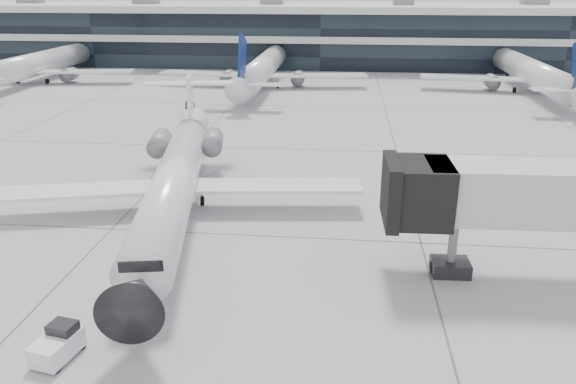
# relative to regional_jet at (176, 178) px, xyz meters

# --- Properties ---
(ground) EXTENTS (220.00, 220.00, 0.00)m
(ground) POSITION_rel_regional_jet_xyz_m (6.48, -3.30, -2.56)
(ground) COLOR #99999C
(ground) RESTS_ON ground
(terminal) EXTENTS (170.00, 22.00, 10.00)m
(terminal) POSITION_rel_regional_jet_xyz_m (6.48, 78.70, 2.44)
(terminal) COLOR black
(terminal) RESTS_ON ground
(bg_jet_left) EXTENTS (32.00, 40.00, 9.60)m
(bg_jet_left) POSITION_rel_regional_jet_xyz_m (-38.52, 51.70, -2.56)
(bg_jet_left) COLOR silver
(bg_jet_left) RESTS_ON ground
(bg_jet_center) EXTENTS (32.00, 40.00, 9.60)m
(bg_jet_center) POSITION_rel_regional_jet_xyz_m (-1.52, 51.70, -2.56)
(bg_jet_center) COLOR silver
(bg_jet_center) RESTS_ON ground
(bg_jet_right) EXTENTS (32.00, 40.00, 9.60)m
(bg_jet_right) POSITION_rel_regional_jet_xyz_m (38.48, 51.70, -2.56)
(bg_jet_right) COLOR silver
(bg_jet_right) RESTS_ON ground
(regional_jet) EXTENTS (25.95, 32.35, 7.50)m
(regional_jet) POSITION_rel_regional_jet_xyz_m (0.00, 0.00, 0.00)
(regional_jet) COLOR white
(regional_jet) RESTS_ON ground
(baggage_tug) EXTENTS (1.74, 2.45, 1.42)m
(baggage_tug) POSITION_rel_regional_jet_xyz_m (-0.43, -16.45, -1.92)
(baggage_tug) COLOR white
(baggage_tug) RESTS_ON ground
(traffic_cone) EXTENTS (0.42, 0.42, 0.56)m
(traffic_cone) POSITION_rel_regional_jet_xyz_m (-0.73, 6.11, -2.30)
(traffic_cone) COLOR orange
(traffic_cone) RESTS_ON ground
(far_tug) EXTENTS (1.75, 2.31, 1.30)m
(far_tug) POSITION_rel_regional_jet_xyz_m (-7.85, 31.90, -1.98)
(far_tug) COLOR black
(far_tug) RESTS_ON ground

